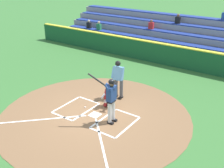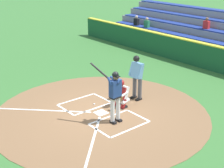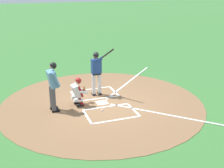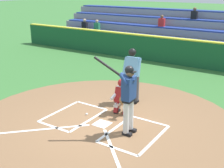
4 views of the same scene
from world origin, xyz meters
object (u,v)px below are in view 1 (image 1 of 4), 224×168
at_px(batter, 111,98).
at_px(baseball, 85,107).
at_px(plate_umpire, 118,77).
at_px(catcher, 110,95).

height_order(batter, baseball, batter).
distance_m(plate_umpire, baseball, 2.06).
bearing_deg(plate_umpire, catcher, 101.33).
bearing_deg(baseball, catcher, -140.43).
xyz_separation_m(plate_umpire, baseball, (0.64, 1.66, -1.04)).
bearing_deg(catcher, baseball, 39.57).
height_order(batter, catcher, batter).
distance_m(catcher, baseball, 1.22).
distance_m(batter, baseball, 1.96).
relative_size(catcher, baseball, 15.27).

